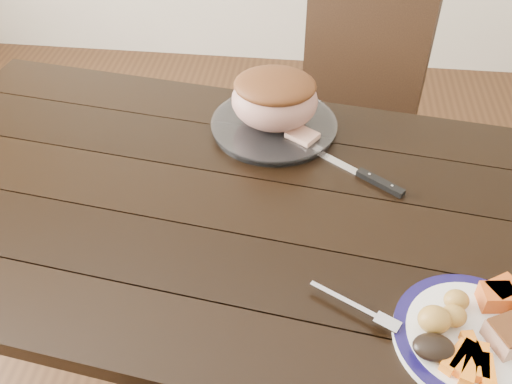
# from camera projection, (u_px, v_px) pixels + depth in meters

# --- Properties ---
(ground) EXTENTS (4.00, 4.00, 0.00)m
(ground) POSITION_uv_depth(u_px,v_px,m) (231.00, 377.00, 1.77)
(ground) COLOR #472B16
(ground) RESTS_ON ground
(dining_table) EXTENTS (1.71, 1.11, 0.75)m
(dining_table) POSITION_uv_depth(u_px,v_px,m) (223.00, 229.00, 1.33)
(dining_table) COLOR black
(dining_table) RESTS_ON ground
(chair_far) EXTENTS (0.55, 0.56, 0.93)m
(chair_far) POSITION_uv_depth(u_px,v_px,m) (347.00, 110.00, 1.93)
(chair_far) COLOR black
(chair_far) RESTS_ON ground
(dinner_plate) EXTENTS (0.27, 0.27, 0.02)m
(dinner_plate) POSITION_uv_depth(u_px,v_px,m) (472.00, 338.00, 0.99)
(dinner_plate) COLOR white
(dinner_plate) RESTS_ON dining_table
(plate_rim) EXTENTS (0.27, 0.27, 0.02)m
(plate_rim) POSITION_uv_depth(u_px,v_px,m) (473.00, 336.00, 0.98)
(plate_rim) COLOR #120C40
(plate_rim) RESTS_ON dinner_plate
(serving_platter) EXTENTS (0.31, 0.31, 0.02)m
(serving_platter) POSITION_uv_depth(u_px,v_px,m) (274.00, 127.00, 1.46)
(serving_platter) COLOR white
(serving_platter) RESTS_ON dining_table
(roasted_potatoes) EXTENTS (0.10, 0.10, 0.05)m
(roasted_potatoes) POSITION_uv_depth(u_px,v_px,m) (445.00, 314.00, 0.99)
(roasted_potatoes) COLOR gold
(roasted_potatoes) RESTS_ON dinner_plate
(carrot_batons) EXTENTS (0.09, 0.11, 0.02)m
(carrot_batons) POSITION_uv_depth(u_px,v_px,m) (471.00, 361.00, 0.93)
(carrot_batons) COLOR orange
(carrot_batons) RESTS_ON dinner_plate
(pumpkin_wedges) EXTENTS (0.08, 0.07, 0.04)m
(pumpkin_wedges) POSITION_uv_depth(u_px,v_px,m) (499.00, 295.00, 1.02)
(pumpkin_wedges) COLOR #EC5B1A
(pumpkin_wedges) RESTS_ON dinner_plate
(dark_mushroom) EXTENTS (0.07, 0.05, 0.03)m
(dark_mushroom) POSITION_uv_depth(u_px,v_px,m) (434.00, 347.00, 0.94)
(dark_mushroom) COLOR black
(dark_mushroom) RESTS_ON dinner_plate
(fork) EXTENTS (0.17, 0.10, 0.00)m
(fork) POSITION_uv_depth(u_px,v_px,m) (360.00, 309.00, 1.02)
(fork) COLOR silver
(fork) RESTS_ON dinner_plate
(roast_joint) EXTENTS (0.21, 0.19, 0.14)m
(roast_joint) POSITION_uv_depth(u_px,v_px,m) (275.00, 101.00, 1.40)
(roast_joint) COLOR tan
(roast_joint) RESTS_ON serving_platter
(cut_slice) EXTENTS (0.09, 0.08, 0.02)m
(cut_slice) POSITION_uv_depth(u_px,v_px,m) (302.00, 136.00, 1.40)
(cut_slice) COLOR tan
(cut_slice) RESTS_ON serving_platter
(carving_knife) EXTENTS (0.27, 0.20, 0.01)m
(carving_knife) POSITION_uv_depth(u_px,v_px,m) (366.00, 176.00, 1.32)
(carving_knife) COLOR silver
(carving_knife) RESTS_ON dining_table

